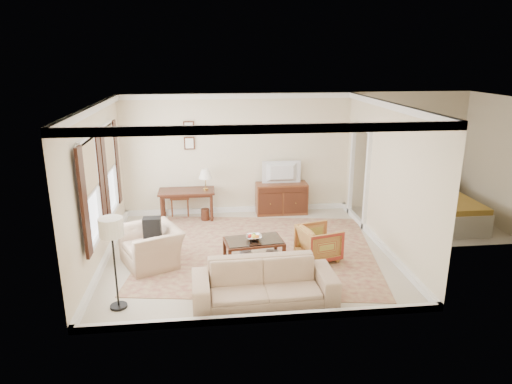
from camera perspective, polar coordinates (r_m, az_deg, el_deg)
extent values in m
cube|color=beige|center=(9.11, -1.05, -7.53)|extent=(5.50, 5.00, 0.01)
cube|color=white|center=(8.34, -1.15, 10.94)|extent=(5.50, 5.00, 0.01)
cube|color=beige|center=(11.03, -2.33, 4.74)|extent=(5.50, 0.01, 2.90)
cube|color=beige|center=(6.25, 1.08, -4.78)|extent=(5.50, 0.01, 2.90)
cube|color=beige|center=(8.80, -19.22, 0.69)|extent=(0.01, 5.00, 2.90)
cube|color=beige|center=(9.27, 16.08, 1.76)|extent=(0.01, 5.00, 2.90)
cube|color=beige|center=(11.31, 20.37, -3.68)|extent=(3.00, 2.70, 0.01)
cube|color=beige|center=(11.68, 27.70, 3.49)|extent=(0.01, 2.70, 2.90)
cube|color=maroon|center=(9.15, 0.30, -7.36)|extent=(5.02, 4.48, 0.01)
cube|color=#3A1B10|center=(10.79, -8.67, 0.10)|extent=(1.30, 0.65, 0.05)
cylinder|color=#3A1B10|center=(10.71, -11.68, -2.20)|extent=(0.07, 0.07, 0.66)
cylinder|color=#3A1B10|center=(10.66, -5.57, -2.01)|extent=(0.07, 0.07, 0.66)
cylinder|color=#3A1B10|center=(11.17, -11.47, -1.39)|extent=(0.07, 0.07, 0.66)
cylinder|color=#3A1B10|center=(11.12, -5.62, -1.20)|extent=(0.07, 0.07, 0.66)
cube|color=brown|center=(11.17, 3.20, -0.80)|extent=(1.24, 0.48, 0.76)
imported|color=black|center=(10.93, 3.29, 3.31)|extent=(0.89, 0.51, 0.12)
cube|color=#3A1B10|center=(8.54, -0.28, -6.20)|extent=(1.14, 0.75, 0.04)
cube|color=silver|center=(8.52, -0.28, -5.99)|extent=(1.07, 0.69, 0.01)
cube|color=silver|center=(8.64, -0.28, -7.81)|extent=(1.05, 0.66, 0.02)
cube|color=#3A1B10|center=(8.28, -3.28, -8.58)|extent=(0.07, 0.07, 0.42)
cube|color=#3A1B10|center=(8.49, 3.52, -7.90)|extent=(0.07, 0.07, 0.42)
cube|color=#3A1B10|center=(8.78, -3.95, -7.03)|extent=(0.07, 0.07, 0.42)
cube|color=#3A1B10|center=(8.99, 2.47, -6.44)|extent=(0.07, 0.07, 0.42)
imported|color=silver|center=(8.51, -0.26, -5.61)|extent=(0.42, 0.42, 0.10)
imported|color=brown|center=(8.69, -2.03, -7.49)|extent=(0.28, 0.04, 0.38)
imported|color=brown|center=(8.68, 1.20, -7.53)|extent=(0.27, 0.12, 0.38)
imported|color=maroon|center=(8.77, 7.87, -6.12)|extent=(0.81, 0.84, 0.72)
imported|color=tan|center=(8.66, -12.96, -5.87)|extent=(1.10, 1.28, 0.95)
cube|color=black|center=(8.63, -12.87, -4.18)|extent=(0.27, 0.35, 0.40)
imported|color=tan|center=(7.23, 1.03, -10.45)|extent=(2.26, 0.72, 0.88)
cylinder|color=black|center=(7.57, -16.77, -13.50)|extent=(0.26, 0.26, 0.04)
cylinder|color=black|center=(7.29, -17.18, -9.33)|extent=(0.03, 0.03, 1.23)
cylinder|color=silver|center=(7.02, -17.66, -4.21)|extent=(0.36, 0.36, 0.28)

